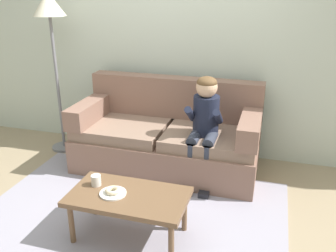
{
  "coord_description": "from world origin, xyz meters",
  "views": [
    {
      "loc": [
        1.08,
        -2.68,
        1.93
      ],
      "look_at": [
        0.16,
        0.45,
        0.65
      ],
      "focal_mm": 38.91,
      "sensor_mm": 36.0,
      "label": 1
    }
  ],
  "objects_px": {
    "donut": "(113,190)",
    "floor_lamp": "(50,20)",
    "mug": "(96,180)",
    "couch": "(168,138)",
    "person_child": "(204,121)",
    "toy_controller": "(86,193)",
    "coffee_table": "(128,199)"
  },
  "relations": [
    {
      "from": "coffee_table",
      "to": "mug",
      "type": "relative_size",
      "value": 10.35
    },
    {
      "from": "mug",
      "to": "floor_lamp",
      "type": "relative_size",
      "value": 0.05
    },
    {
      "from": "person_child",
      "to": "floor_lamp",
      "type": "bearing_deg",
      "value": 170.47
    },
    {
      "from": "couch",
      "to": "person_child",
      "type": "relative_size",
      "value": 1.78
    },
    {
      "from": "donut",
      "to": "toy_controller",
      "type": "height_order",
      "value": "donut"
    },
    {
      "from": "person_child",
      "to": "couch",
      "type": "bearing_deg",
      "value": 154.61
    },
    {
      "from": "couch",
      "to": "donut",
      "type": "relative_size",
      "value": 16.35
    },
    {
      "from": "couch",
      "to": "coffee_table",
      "type": "distance_m",
      "value": 1.28
    },
    {
      "from": "coffee_table",
      "to": "donut",
      "type": "height_order",
      "value": "donut"
    },
    {
      "from": "couch",
      "to": "mug",
      "type": "relative_size",
      "value": 21.8
    },
    {
      "from": "donut",
      "to": "mug",
      "type": "relative_size",
      "value": 1.33
    },
    {
      "from": "donut",
      "to": "floor_lamp",
      "type": "xyz_separation_m",
      "value": [
        -1.33,
        1.4,
        1.13
      ]
    },
    {
      "from": "donut",
      "to": "toy_controller",
      "type": "xyz_separation_m",
      "value": [
        -0.54,
        0.49,
        -0.41
      ]
    },
    {
      "from": "coffee_table",
      "to": "floor_lamp",
      "type": "height_order",
      "value": "floor_lamp"
    },
    {
      "from": "person_child",
      "to": "toy_controller",
      "type": "xyz_separation_m",
      "value": [
        -1.04,
        -0.6,
        -0.65
      ]
    },
    {
      "from": "mug",
      "to": "couch",
      "type": "bearing_deg",
      "value": 78.59
    },
    {
      "from": "floor_lamp",
      "to": "mug",
      "type": "bearing_deg",
      "value": -49.12
    },
    {
      "from": "mug",
      "to": "floor_lamp",
      "type": "bearing_deg",
      "value": 130.88
    },
    {
      "from": "coffee_table",
      "to": "person_child",
      "type": "relative_size",
      "value": 0.85
    },
    {
      "from": "donut",
      "to": "couch",
      "type": "bearing_deg",
      "value": 87.35
    },
    {
      "from": "person_child",
      "to": "donut",
      "type": "relative_size",
      "value": 9.18
    },
    {
      "from": "person_child",
      "to": "donut",
      "type": "bearing_deg",
      "value": -114.5
    },
    {
      "from": "person_child",
      "to": "mug",
      "type": "relative_size",
      "value": 12.24
    },
    {
      "from": "floor_lamp",
      "to": "coffee_table",
      "type": "bearing_deg",
      "value": -43.63
    },
    {
      "from": "mug",
      "to": "floor_lamp",
      "type": "xyz_separation_m",
      "value": [
        -1.14,
        1.32,
        1.12
      ]
    },
    {
      "from": "mug",
      "to": "toy_controller",
      "type": "height_order",
      "value": "mug"
    },
    {
      "from": "coffee_table",
      "to": "floor_lamp",
      "type": "distance_m",
      "value": 2.33
    },
    {
      "from": "person_child",
      "to": "mug",
      "type": "bearing_deg",
      "value": -124.14
    },
    {
      "from": "person_child",
      "to": "donut",
      "type": "height_order",
      "value": "person_child"
    },
    {
      "from": "toy_controller",
      "to": "donut",
      "type": "bearing_deg",
      "value": -32.54
    },
    {
      "from": "couch",
      "to": "person_child",
      "type": "bearing_deg",
      "value": -25.39
    },
    {
      "from": "floor_lamp",
      "to": "donut",
      "type": "bearing_deg",
      "value": -46.62
    }
  ]
}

